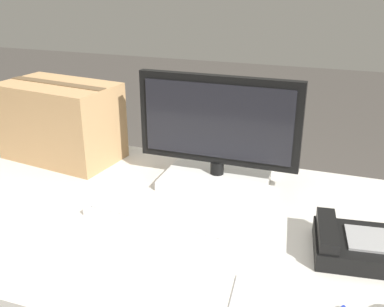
{
  "coord_description": "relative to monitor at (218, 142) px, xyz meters",
  "views": [
    {
      "loc": [
        0.43,
        -1.04,
        1.39
      ],
      "look_at": [
        0.03,
        0.11,
        0.89
      ],
      "focal_mm": 42.0,
      "sensor_mm": 36.0,
      "label": 1
    }
  ],
  "objects": [
    {
      "name": "monitor",
      "position": [
        0.0,
        0.0,
        0.0
      ],
      "size": [
        0.52,
        0.26,
        0.36
      ],
      "color": "white",
      "rests_on": "office_desk"
    },
    {
      "name": "keyboard",
      "position": [
        -0.08,
        -0.28,
        -0.13
      ],
      "size": [
        0.44,
        0.2,
        0.03
      ],
      "rotation": [
        0.0,
        0.0,
        -0.1
      ],
      "color": "silver",
      "rests_on": "office_desk"
    },
    {
      "name": "desk_phone",
      "position": [
        0.42,
        -0.28,
        -0.11
      ],
      "size": [
        0.21,
        0.2,
        0.08
      ],
      "rotation": [
        0.0,
        0.0,
        0.12
      ],
      "color": "black",
      "rests_on": "office_desk"
    },
    {
      "name": "cardboard_box",
      "position": [
        -0.6,
        0.02,
        -0.0
      ],
      "size": [
        0.44,
        0.3,
        0.28
      ],
      "rotation": [
        0.0,
        0.0,
        -0.14
      ],
      "color": "tan",
      "rests_on": "office_desk"
    }
  ]
}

